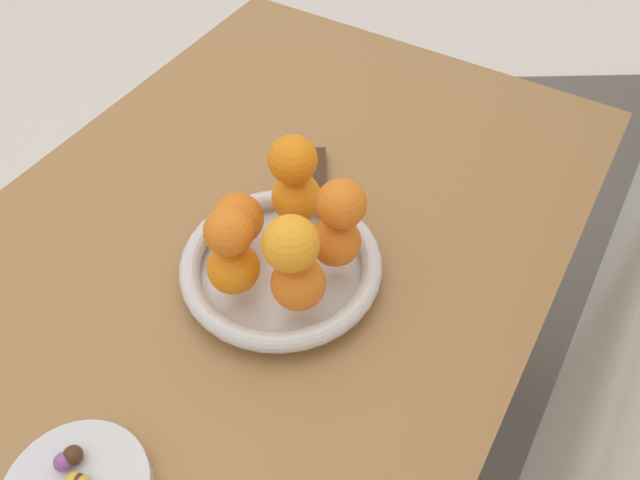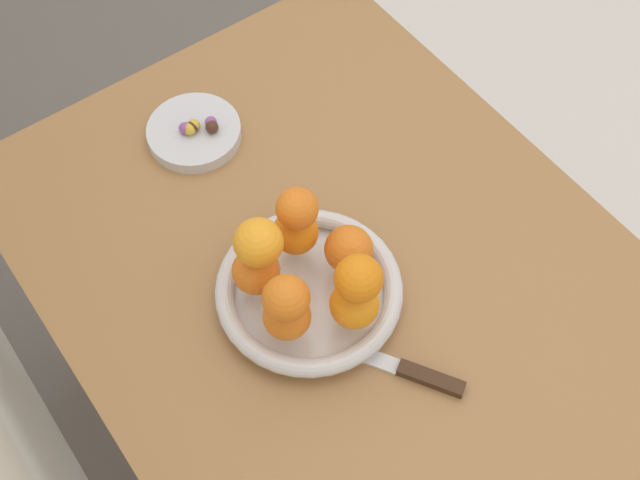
# 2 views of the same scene
# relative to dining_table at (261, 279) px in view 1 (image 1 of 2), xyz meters

# --- Properties ---
(ground_plane) EXTENTS (6.00, 6.00, 0.00)m
(ground_plane) POSITION_rel_dining_table_xyz_m (0.00, 0.00, -0.65)
(ground_plane) COLOR slate
(dining_table) EXTENTS (1.10, 0.76, 0.74)m
(dining_table) POSITION_rel_dining_table_xyz_m (0.00, 0.00, 0.00)
(dining_table) COLOR #9E7042
(dining_table) RESTS_ON ground_plane
(fruit_bowl) EXTENTS (0.26, 0.26, 0.04)m
(fruit_bowl) POSITION_rel_dining_table_xyz_m (0.03, 0.06, 0.11)
(fruit_bowl) COLOR silver
(fruit_bowl) RESTS_ON dining_table
(orange_0) EXTENTS (0.06, 0.06, 0.06)m
(orange_0) POSITION_rel_dining_table_xyz_m (0.08, 0.12, 0.16)
(orange_0) COLOR orange
(orange_0) RESTS_ON fruit_bowl
(orange_1) EXTENTS (0.06, 0.06, 0.06)m
(orange_1) POSITION_rel_dining_table_xyz_m (-0.00, 0.12, 0.16)
(orange_1) COLOR orange
(orange_1) RESTS_ON fruit_bowl
(orange_2) EXTENTS (0.07, 0.07, 0.07)m
(orange_2) POSITION_rel_dining_table_xyz_m (-0.04, 0.04, 0.16)
(orange_2) COLOR orange
(orange_2) RESTS_ON fruit_bowl
(orange_3) EXTENTS (0.07, 0.07, 0.07)m
(orange_3) POSITION_rel_dining_table_xyz_m (0.03, -0.00, 0.16)
(orange_3) COLOR orange
(orange_3) RESTS_ON fruit_bowl
(orange_4) EXTENTS (0.06, 0.06, 0.06)m
(orange_4) POSITION_rel_dining_table_xyz_m (0.10, 0.04, 0.16)
(orange_4) COLOR orange
(orange_4) RESTS_ON fruit_bowl
(orange_5) EXTENTS (0.06, 0.06, 0.06)m
(orange_5) POSITION_rel_dining_table_xyz_m (-0.01, 0.13, 0.22)
(orange_5) COLOR orange
(orange_5) RESTS_ON orange_1
(orange_6) EXTENTS (0.06, 0.06, 0.06)m
(orange_6) POSITION_rel_dining_table_xyz_m (0.09, 0.04, 0.22)
(orange_6) COLOR orange
(orange_6) RESTS_ON orange_4
(orange_7) EXTENTS (0.06, 0.06, 0.06)m
(orange_7) POSITION_rel_dining_table_xyz_m (-0.04, 0.04, 0.22)
(orange_7) COLOR orange
(orange_7) RESTS_ON orange_2
(orange_8) EXTENTS (0.06, 0.06, 0.06)m
(orange_8) POSITION_rel_dining_table_xyz_m (0.08, 0.11, 0.22)
(orange_8) COLOR orange
(orange_8) RESTS_ON orange_0
(candy_ball_3) EXTENTS (0.02, 0.02, 0.02)m
(candy_ball_3) POSITION_rel_dining_table_xyz_m (0.36, 0.02, 0.12)
(candy_ball_3) COLOR #8C4C99
(candy_ball_3) RESTS_ON candy_dish
(candy_ball_5) EXTENTS (0.02, 0.02, 0.02)m
(candy_ball_5) POSITION_rel_dining_table_xyz_m (0.35, 0.02, 0.12)
(candy_ball_5) COLOR #472819
(candy_ball_5) RESTS_ON candy_dish
(knife) EXTENTS (0.23, 0.15, 0.01)m
(knife) POSITION_rel_dining_table_xyz_m (-0.11, 0.04, 0.09)
(knife) COLOR #3F2819
(knife) RESTS_ON dining_table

